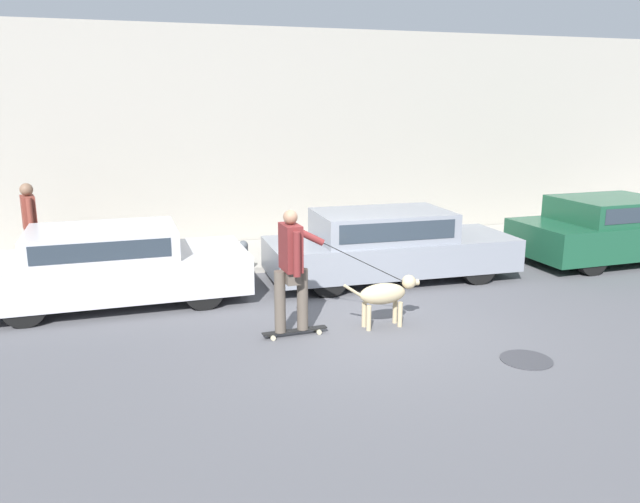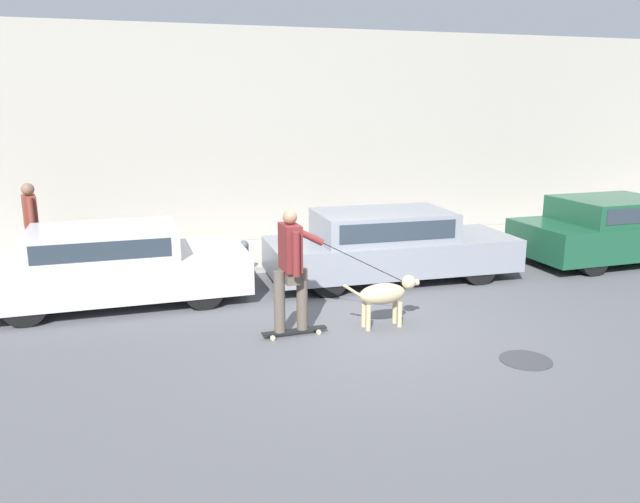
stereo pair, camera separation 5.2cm
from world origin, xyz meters
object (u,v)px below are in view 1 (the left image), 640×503
at_px(parked_car_1, 388,246).
at_px(parked_car_2, 614,230).
at_px(skateboarder, 292,266).
at_px(dog, 386,294).
at_px(parked_car_0, 113,266).
at_px(pedestrian_with_bag, 30,225).
at_px(fire_hydrant, 244,258).

xyz_separation_m(parked_car_1, parked_car_2, (4.99, -0.00, 0.01)).
relative_size(parked_car_2, skateboarder, 1.89).
bearing_deg(skateboarder, dog, -3.40).
xyz_separation_m(parked_car_0, pedestrian_with_bag, (-1.41, 1.78, 0.42)).
height_order(dog, pedestrian_with_bag, pedestrian_with_bag).
distance_m(parked_car_1, pedestrian_with_bag, 6.46).
relative_size(parked_car_1, dog, 3.88).
bearing_deg(parked_car_1, dog, -112.54).
distance_m(dog, skateboarder, 1.48).
bearing_deg(pedestrian_with_bag, fire_hydrant, 153.91).
distance_m(parked_car_0, parked_car_2, 9.77).
height_order(dog, skateboarder, skateboarder).
bearing_deg(parked_car_1, parked_car_0, -178.73).
xyz_separation_m(skateboarder, pedestrian_with_bag, (-3.80, 4.07, 0.02)).
distance_m(parked_car_2, pedestrian_with_bag, 11.33).
bearing_deg(skateboarder, parked_car_1, 40.53).
bearing_deg(pedestrian_with_bag, skateboarder, 121.13).
xyz_separation_m(parked_car_1, skateboarder, (-2.40, -2.29, 0.39)).
distance_m(pedestrian_with_bag, fire_hydrant, 3.85).
bearing_deg(dog, parked_car_2, 18.77).
distance_m(parked_car_2, dog, 6.43).
xyz_separation_m(dog, skateboarder, (-1.38, 0.00, 0.52)).
bearing_deg(dog, fire_hydrant, 113.43).
relative_size(parked_car_2, dog, 3.53).
relative_size(parked_car_2, fire_hydrant, 5.81).
height_order(parked_car_1, fire_hydrant, parked_car_1).
bearing_deg(parked_car_0, parked_car_2, -1.20).
bearing_deg(fire_hydrant, dog, -64.41).
bearing_deg(parked_car_1, skateboarder, -135.03).
distance_m(parked_car_2, skateboarder, 7.74).
relative_size(parked_car_1, parked_car_2, 1.10).
bearing_deg(parked_car_0, skateboarder, -44.99).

